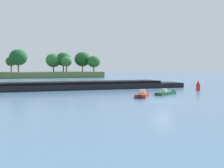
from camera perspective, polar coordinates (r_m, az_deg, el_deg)
ground_plane at (r=40.48m, az=8.67°, el=-3.02°), size 400.00×400.00×0.00m
treeline_island at (r=126.39m, az=-12.85°, el=2.73°), size 50.75×14.27×10.32m
fishing_skiff at (r=46.07m, az=5.22°, el=-1.93°), size 3.78×4.85×0.99m
small_motorboat at (r=50.45m, az=9.27°, el=-1.55°), size 4.59×3.55×0.92m
cargo_barge at (r=61.34m, az=-7.28°, el=-0.20°), size 43.20×7.76×5.55m
channel_buoy_red at (r=59.74m, az=14.66°, el=-0.35°), size 0.70×0.70×1.90m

